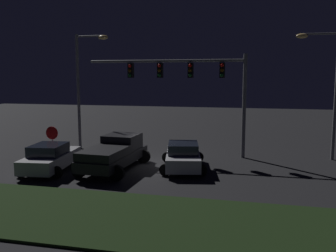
{
  "coord_description": "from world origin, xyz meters",
  "views": [
    {
      "loc": [
        5.76,
        -20.29,
        5.11
      ],
      "look_at": [
        0.98,
        0.48,
        2.2
      ],
      "focal_mm": 38.86,
      "sensor_mm": 36.0,
      "label": 1
    }
  ],
  "objects_px": {
    "pickup_truck": "(115,151)",
    "car_sedan_far": "(50,158)",
    "traffic_signal_gantry": "(191,78)",
    "street_lamp_right": "(328,79)",
    "stop_sign": "(52,138)",
    "street_lamp_left": "(84,78)",
    "car_sedan": "(183,156)"
  },
  "relations": [
    {
      "from": "street_lamp_left",
      "to": "street_lamp_right",
      "type": "relative_size",
      "value": 1.03
    },
    {
      "from": "traffic_signal_gantry",
      "to": "street_lamp_right",
      "type": "bearing_deg",
      "value": 4.46
    },
    {
      "from": "car_sedan_far",
      "to": "traffic_signal_gantry",
      "type": "height_order",
      "value": "traffic_signal_gantry"
    },
    {
      "from": "traffic_signal_gantry",
      "to": "street_lamp_right",
      "type": "relative_size",
      "value": 1.32
    },
    {
      "from": "pickup_truck",
      "to": "street_lamp_left",
      "type": "bearing_deg",
      "value": 42.99
    },
    {
      "from": "pickup_truck",
      "to": "stop_sign",
      "type": "relative_size",
      "value": 2.47
    },
    {
      "from": "pickup_truck",
      "to": "car_sedan_far",
      "type": "distance_m",
      "value": 3.49
    },
    {
      "from": "street_lamp_left",
      "to": "traffic_signal_gantry",
      "type": "bearing_deg",
      "value": -3.61
    },
    {
      "from": "stop_sign",
      "to": "street_lamp_right",
      "type": "bearing_deg",
      "value": 17.14
    },
    {
      "from": "car_sedan_far",
      "to": "street_lamp_left",
      "type": "distance_m",
      "value": 7.58
    },
    {
      "from": "car_sedan_far",
      "to": "traffic_signal_gantry",
      "type": "distance_m",
      "value": 9.83
    },
    {
      "from": "car_sedan_far",
      "to": "street_lamp_left",
      "type": "height_order",
      "value": "street_lamp_left"
    },
    {
      "from": "pickup_truck",
      "to": "car_sedan",
      "type": "relative_size",
      "value": 1.18
    },
    {
      "from": "street_lamp_left",
      "to": "street_lamp_right",
      "type": "bearing_deg",
      "value": 0.59
    },
    {
      "from": "street_lamp_right",
      "to": "pickup_truck",
      "type": "bearing_deg",
      "value": -156.21
    },
    {
      "from": "car_sedan_far",
      "to": "pickup_truck",
      "type": "bearing_deg",
      "value": -76.68
    },
    {
      "from": "car_sedan",
      "to": "street_lamp_left",
      "type": "height_order",
      "value": "street_lamp_left"
    },
    {
      "from": "street_lamp_left",
      "to": "pickup_truck",
      "type": "bearing_deg",
      "value": -50.47
    },
    {
      "from": "car_sedan",
      "to": "traffic_signal_gantry",
      "type": "bearing_deg",
      "value": -8.05
    },
    {
      "from": "stop_sign",
      "to": "traffic_signal_gantry",
      "type": "bearing_deg",
      "value": 29.34
    },
    {
      "from": "street_lamp_left",
      "to": "street_lamp_right",
      "type": "distance_m",
      "value": 15.87
    },
    {
      "from": "street_lamp_left",
      "to": "car_sedan",
      "type": "bearing_deg",
      "value": -27.97
    },
    {
      "from": "car_sedan",
      "to": "traffic_signal_gantry",
      "type": "distance_m",
      "value": 5.64
    },
    {
      "from": "pickup_truck",
      "to": "street_lamp_right",
      "type": "relative_size",
      "value": 0.71
    },
    {
      "from": "car_sedan_far",
      "to": "stop_sign",
      "type": "bearing_deg",
      "value": 19.63
    },
    {
      "from": "traffic_signal_gantry",
      "to": "stop_sign",
      "type": "xyz_separation_m",
      "value": [
        -7.49,
        -4.21,
        -3.47
      ]
    },
    {
      "from": "pickup_truck",
      "to": "street_lamp_left",
      "type": "xyz_separation_m",
      "value": [
        -4.13,
        5.01,
        4.03
      ]
    },
    {
      "from": "car_sedan_far",
      "to": "street_lamp_right",
      "type": "distance_m",
      "value": 16.82
    },
    {
      "from": "street_lamp_left",
      "to": "stop_sign",
      "type": "relative_size",
      "value": 3.58
    },
    {
      "from": "pickup_truck",
      "to": "car_sedan",
      "type": "xyz_separation_m",
      "value": [
        3.67,
        0.86,
        -0.26
      ]
    },
    {
      "from": "pickup_truck",
      "to": "street_lamp_left",
      "type": "height_order",
      "value": "street_lamp_left"
    },
    {
      "from": "traffic_signal_gantry",
      "to": "stop_sign",
      "type": "relative_size",
      "value": 4.63
    }
  ]
}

